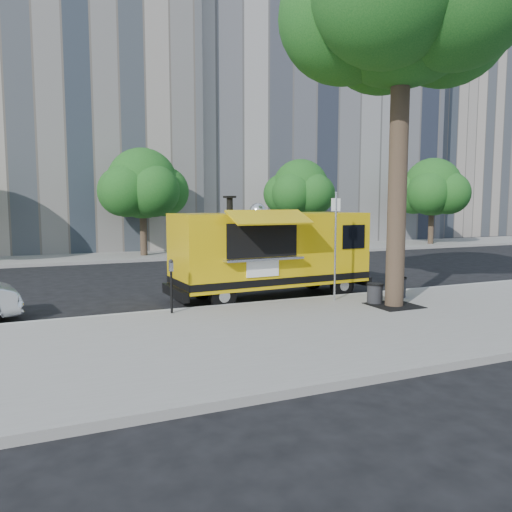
{
  "coord_description": "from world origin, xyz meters",
  "views": [
    {
      "loc": [
        -5.88,
        -13.23,
        2.84
      ],
      "look_at": [
        -0.16,
        0.0,
        1.31
      ],
      "focal_mm": 35.0,
      "sensor_mm": 36.0,
      "label": 1
    }
  ],
  "objects_px": {
    "far_tree_c": "(300,188)",
    "food_truck": "(271,251)",
    "far_tree_d": "(432,187)",
    "sign_post": "(335,239)",
    "trash_bin_left": "(398,286)",
    "parking_meter": "(171,280)",
    "trash_bin_right": "(375,293)",
    "far_tree_b": "(142,184)"
  },
  "relations": [
    {
      "from": "far_tree_b",
      "to": "sign_post",
      "type": "distance_m",
      "value": 14.61
    },
    {
      "from": "far_tree_b",
      "to": "far_tree_d",
      "type": "relative_size",
      "value": 0.97
    },
    {
      "from": "sign_post",
      "to": "food_truck",
      "type": "distance_m",
      "value": 2.12
    },
    {
      "from": "far_tree_c",
      "to": "far_tree_b",
      "type": "bearing_deg",
      "value": 178.09
    },
    {
      "from": "far_tree_c",
      "to": "trash_bin_right",
      "type": "relative_size",
      "value": 9.56
    },
    {
      "from": "far_tree_d",
      "to": "food_truck",
      "type": "bearing_deg",
      "value": -144.78
    },
    {
      "from": "far_tree_c",
      "to": "trash_bin_right",
      "type": "distance_m",
      "value": 16.13
    },
    {
      "from": "far_tree_b",
      "to": "far_tree_c",
      "type": "distance_m",
      "value": 9.01
    },
    {
      "from": "sign_post",
      "to": "trash_bin_left",
      "type": "xyz_separation_m",
      "value": [
        1.95,
        -0.3,
        -1.39
      ]
    },
    {
      "from": "far_tree_c",
      "to": "trash_bin_right",
      "type": "height_order",
      "value": "far_tree_c"
    },
    {
      "from": "food_truck",
      "to": "far_tree_c",
      "type": "bearing_deg",
      "value": 54.66
    },
    {
      "from": "far_tree_d",
      "to": "sign_post",
      "type": "relative_size",
      "value": 1.88
    },
    {
      "from": "far_tree_b",
      "to": "trash_bin_left",
      "type": "xyz_separation_m",
      "value": [
        4.5,
        -14.55,
        -3.37
      ]
    },
    {
      "from": "far_tree_c",
      "to": "food_truck",
      "type": "bearing_deg",
      "value": -121.88
    },
    {
      "from": "far_tree_c",
      "to": "parking_meter",
      "type": "xyz_separation_m",
      "value": [
        -11.0,
        -13.75,
        -2.74
      ]
    },
    {
      "from": "sign_post",
      "to": "food_truck",
      "type": "xyz_separation_m",
      "value": [
        -1.16,
        1.72,
        -0.43
      ]
    },
    {
      "from": "trash_bin_right",
      "to": "food_truck",
      "type": "bearing_deg",
      "value": 127.57
    },
    {
      "from": "far_tree_c",
      "to": "sign_post",
      "type": "height_order",
      "value": "far_tree_c"
    },
    {
      "from": "far_tree_c",
      "to": "parking_meter",
      "type": "bearing_deg",
      "value": -128.66
    },
    {
      "from": "far_tree_c",
      "to": "trash_bin_right",
      "type": "xyz_separation_m",
      "value": [
        -5.68,
        -14.74,
        -3.27
      ]
    },
    {
      "from": "trash_bin_left",
      "to": "parking_meter",
      "type": "bearing_deg",
      "value": 175.62
    },
    {
      "from": "far_tree_c",
      "to": "food_truck",
      "type": "relative_size",
      "value": 0.83
    },
    {
      "from": "far_tree_c",
      "to": "parking_meter",
      "type": "height_order",
      "value": "far_tree_c"
    },
    {
      "from": "sign_post",
      "to": "trash_bin_left",
      "type": "distance_m",
      "value": 2.41
    },
    {
      "from": "sign_post",
      "to": "trash_bin_left",
      "type": "bearing_deg",
      "value": -8.68
    },
    {
      "from": "food_truck",
      "to": "trash_bin_right",
      "type": "relative_size",
      "value": 11.5
    },
    {
      "from": "far_tree_c",
      "to": "food_truck",
      "type": "distance_m",
      "value": 14.58
    },
    {
      "from": "far_tree_d",
      "to": "trash_bin_left",
      "type": "height_order",
      "value": "far_tree_d"
    },
    {
      "from": "food_truck",
      "to": "trash_bin_right",
      "type": "height_order",
      "value": "food_truck"
    },
    {
      "from": "sign_post",
      "to": "parking_meter",
      "type": "xyz_separation_m",
      "value": [
        -4.55,
        0.2,
        -0.87
      ]
    },
    {
      "from": "far_tree_c",
      "to": "sign_post",
      "type": "distance_m",
      "value": 15.48
    },
    {
      "from": "food_truck",
      "to": "sign_post",
      "type": "bearing_deg",
      "value": -59.55
    },
    {
      "from": "far_tree_d",
      "to": "sign_post",
      "type": "xyz_separation_m",
      "value": [
        -16.45,
        -14.15,
        -2.04
      ]
    },
    {
      "from": "sign_post",
      "to": "trash_bin_right",
      "type": "distance_m",
      "value": 1.79
    },
    {
      "from": "far_tree_c",
      "to": "far_tree_d",
      "type": "bearing_deg",
      "value": 1.15
    },
    {
      "from": "far_tree_d",
      "to": "sign_post",
      "type": "bearing_deg",
      "value": -139.3
    },
    {
      "from": "far_tree_c",
      "to": "trash_bin_left",
      "type": "distance_m",
      "value": 15.29
    },
    {
      "from": "trash_bin_left",
      "to": "food_truck",
      "type": "bearing_deg",
      "value": 147.0
    },
    {
      "from": "far_tree_d",
      "to": "trash_bin_right",
      "type": "xyz_separation_m",
      "value": [
        -15.68,
        -14.94,
        -3.45
      ]
    },
    {
      "from": "parking_meter",
      "to": "far_tree_d",
      "type": "bearing_deg",
      "value": 33.6
    },
    {
      "from": "far_tree_b",
      "to": "food_truck",
      "type": "distance_m",
      "value": 12.84
    },
    {
      "from": "parking_meter",
      "to": "trash_bin_right",
      "type": "distance_m",
      "value": 5.44
    }
  ]
}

